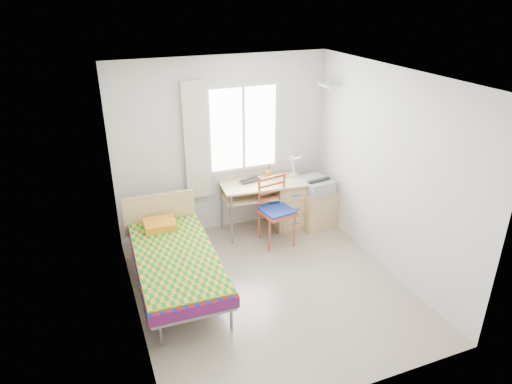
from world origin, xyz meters
TOP-DOWN VIEW (x-y plane):
  - floor at (0.00, 0.00)m, footprint 3.50×3.50m
  - ceiling at (0.00, 0.00)m, footprint 3.50×3.50m
  - wall_back at (0.00, 1.75)m, footprint 3.20×0.00m
  - wall_left at (-1.60, 0.00)m, footprint 0.00×3.50m
  - wall_right at (1.60, 0.00)m, footprint 0.00×3.50m
  - window at (0.30, 1.73)m, footprint 1.10×0.04m
  - curtain at (-0.42, 1.68)m, footprint 0.35×0.05m
  - floating_shelf at (1.49, 1.40)m, footprint 0.20×0.32m
  - bed at (-1.07, 0.45)m, footprint 1.01×2.07m
  - desk at (0.83, 1.42)m, footprint 1.30×0.68m
  - chair at (0.53, 1.03)m, footprint 0.50×0.50m
  - cabinet at (1.31, 1.25)m, footprint 0.60×0.54m
  - printer at (1.26, 1.23)m, footprint 0.48×0.53m
  - laptop at (0.35, 1.49)m, footprint 0.39×0.31m
  - pen_cup at (0.64, 1.57)m, footprint 0.10×0.10m
  - task_lamp at (0.95, 1.37)m, footprint 0.23×0.32m
  - book at (0.28, 1.42)m, footprint 0.16×0.22m

SIDE VIEW (x-z plane):
  - floor at x=0.00m, z-range 0.00..0.00m
  - cabinet at x=1.31m, z-range 0.00..0.60m
  - desk at x=0.83m, z-range 0.03..0.81m
  - bed at x=-1.07m, z-range -0.01..0.87m
  - chair at x=0.53m, z-range 0.06..1.06m
  - book at x=0.28m, z-range 0.58..0.60m
  - printer at x=1.26m, z-range 0.60..0.81m
  - laptop at x=0.35m, z-range 0.78..0.81m
  - pen_cup at x=0.64m, z-range 0.78..0.89m
  - task_lamp at x=0.95m, z-range 0.83..1.25m
  - wall_left at x=-1.60m, z-range -0.45..3.05m
  - wall_right at x=1.60m, z-range -0.45..3.05m
  - wall_back at x=0.00m, z-range -0.30..2.90m
  - curtain at x=-0.42m, z-range 0.60..2.30m
  - window at x=0.30m, z-range 0.90..2.20m
  - floating_shelf at x=1.49m, z-range 2.13..2.17m
  - ceiling at x=0.00m, z-range 2.60..2.60m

